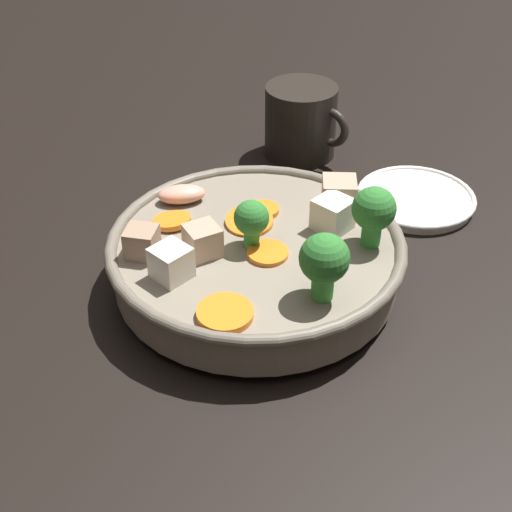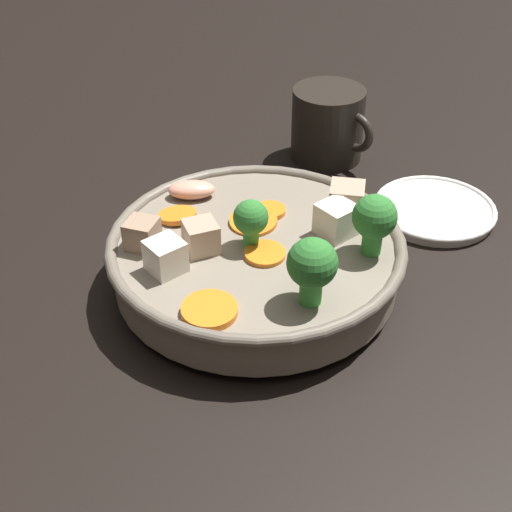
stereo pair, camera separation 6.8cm
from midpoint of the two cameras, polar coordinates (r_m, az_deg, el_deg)
The scene contains 4 objects.
ground_plane at distance 0.70m, azimuth -2.78°, elevation -2.36°, with size 3.00×3.00×0.00m, color black.
stirfry_bowl at distance 0.68m, azimuth -2.73°, elevation 0.08°, with size 0.29×0.29×0.11m.
side_saucer at distance 0.84m, azimuth 10.39°, elevation 4.50°, with size 0.14×0.14×0.01m.
dark_mug at distance 0.91m, azimuth 1.49°, elevation 10.67°, with size 0.11×0.09×0.09m.
Camera 1 is at (0.34, -0.44, 0.44)m, focal length 50.00 mm.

